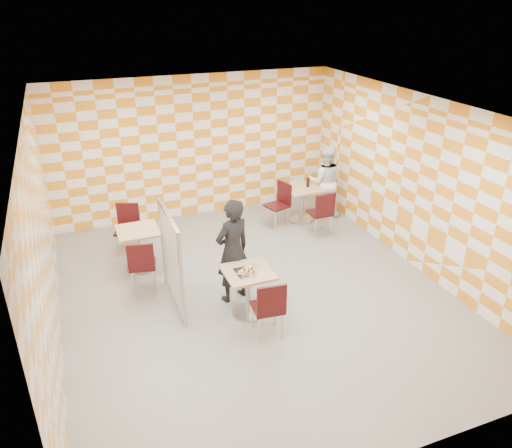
{
  "coord_description": "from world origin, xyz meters",
  "views": [
    {
      "loc": [
        -2.5,
        -6.46,
        4.52
      ],
      "look_at": [
        0.1,
        0.2,
        1.15
      ],
      "focal_mm": 35.0,
      "sensor_mm": 36.0,
      "label": 1
    }
  ],
  "objects_px": {
    "second_table": "(302,198)",
    "chair_empty_far": "(128,224)",
    "man_dark": "(233,251)",
    "chair_main_front": "(269,306)",
    "chair_empty_near": "(142,263)",
    "soda_bottle": "(308,182)",
    "empty_table": "(139,242)",
    "main_table": "(248,285)",
    "man_white": "(325,181)",
    "sport_bottle": "(292,184)",
    "chair_second_front": "(322,210)",
    "partition": "(172,259)",
    "chair_second_side": "(280,201)"
  },
  "relations": [
    {
      "from": "second_table",
      "to": "chair_empty_far",
      "type": "xyz_separation_m",
      "value": [
        -3.64,
        -0.02,
        0.04
      ]
    },
    {
      "from": "man_dark",
      "to": "chair_empty_far",
      "type": "bearing_deg",
      "value": -78.73
    },
    {
      "from": "chair_main_front",
      "to": "chair_empty_near",
      "type": "relative_size",
      "value": 1.0
    },
    {
      "from": "soda_bottle",
      "to": "empty_table",
      "type": "bearing_deg",
      "value": -167.86
    },
    {
      "from": "chair_empty_far",
      "to": "man_dark",
      "type": "distance_m",
      "value": 2.63
    },
    {
      "from": "main_table",
      "to": "second_table",
      "type": "bearing_deg",
      "value": 50.85
    },
    {
      "from": "man_white",
      "to": "sport_bottle",
      "type": "height_order",
      "value": "man_white"
    },
    {
      "from": "chair_empty_near",
      "to": "man_dark",
      "type": "xyz_separation_m",
      "value": [
        1.31,
        -0.7,
        0.31
      ]
    },
    {
      "from": "main_table",
      "to": "chair_second_front",
      "type": "height_order",
      "value": "chair_second_front"
    },
    {
      "from": "empty_table",
      "to": "man_white",
      "type": "height_order",
      "value": "man_white"
    },
    {
      "from": "chair_empty_near",
      "to": "partition",
      "type": "xyz_separation_m",
      "value": [
        0.39,
        -0.5,
        0.25
      ]
    },
    {
      "from": "chair_main_front",
      "to": "chair_empty_far",
      "type": "height_order",
      "value": "same"
    },
    {
      "from": "second_table",
      "to": "sport_bottle",
      "type": "height_order",
      "value": "sport_bottle"
    },
    {
      "from": "partition",
      "to": "soda_bottle",
      "type": "height_order",
      "value": "partition"
    },
    {
      "from": "soda_bottle",
      "to": "man_dark",
      "type": "bearing_deg",
      "value": -136.87
    },
    {
      "from": "sport_bottle",
      "to": "soda_bottle",
      "type": "xyz_separation_m",
      "value": [
        0.34,
        -0.07,
        0.01
      ]
    },
    {
      "from": "empty_table",
      "to": "chair_second_front",
      "type": "bearing_deg",
      "value": -0.24
    },
    {
      "from": "empty_table",
      "to": "man_white",
      "type": "relative_size",
      "value": 0.48
    },
    {
      "from": "chair_empty_far",
      "to": "soda_bottle",
      "type": "relative_size",
      "value": 4.02
    },
    {
      "from": "chair_main_front",
      "to": "chair_empty_far",
      "type": "relative_size",
      "value": 1.0
    },
    {
      "from": "sport_bottle",
      "to": "partition",
      "type": "bearing_deg",
      "value": -144.4
    },
    {
      "from": "chair_second_side",
      "to": "chair_empty_near",
      "type": "xyz_separation_m",
      "value": [
        -3.12,
        -1.56,
        0.0
      ]
    },
    {
      "from": "partition",
      "to": "man_white",
      "type": "distance_m",
      "value": 4.41
    },
    {
      "from": "partition",
      "to": "man_dark",
      "type": "bearing_deg",
      "value": -12.45
    },
    {
      "from": "empty_table",
      "to": "main_table",
      "type": "bearing_deg",
      "value": -57.25
    },
    {
      "from": "man_white",
      "to": "sport_bottle",
      "type": "bearing_deg",
      "value": 24.12
    },
    {
      "from": "main_table",
      "to": "partition",
      "type": "distance_m",
      "value": 1.24
    },
    {
      "from": "chair_main_front",
      "to": "sport_bottle",
      "type": "distance_m",
      "value": 4.07
    },
    {
      "from": "chair_second_front",
      "to": "man_dark",
      "type": "distance_m",
      "value": 2.84
    },
    {
      "from": "man_dark",
      "to": "second_table",
      "type": "bearing_deg",
      "value": -154.19
    },
    {
      "from": "main_table",
      "to": "empty_table",
      "type": "relative_size",
      "value": 1.0
    },
    {
      "from": "chair_second_side",
      "to": "man_dark",
      "type": "xyz_separation_m",
      "value": [
        -1.82,
        -2.27,
        0.31
      ]
    },
    {
      "from": "chair_empty_far",
      "to": "man_white",
      "type": "bearing_deg",
      "value": 1.56
    },
    {
      "from": "man_white",
      "to": "chair_main_front",
      "type": "bearing_deg",
      "value": 75.91
    },
    {
      "from": "chair_empty_far",
      "to": "partition",
      "type": "xyz_separation_m",
      "value": [
        0.39,
        -2.06,
        0.25
      ]
    },
    {
      "from": "chair_second_side",
      "to": "chair_empty_near",
      "type": "distance_m",
      "value": 3.49
    },
    {
      "from": "chair_main_front",
      "to": "chair_second_front",
      "type": "relative_size",
      "value": 1.0
    },
    {
      "from": "chair_empty_near",
      "to": "chair_main_front",
      "type": "bearing_deg",
      "value": -52.13
    },
    {
      "from": "chair_empty_far",
      "to": "soda_bottle",
      "type": "height_order",
      "value": "soda_bottle"
    },
    {
      "from": "chair_second_side",
      "to": "chair_empty_near",
      "type": "bearing_deg",
      "value": -153.43
    },
    {
      "from": "chair_main_front",
      "to": "man_dark",
      "type": "distance_m",
      "value": 1.2
    },
    {
      "from": "soda_bottle",
      "to": "man_white",
      "type": "bearing_deg",
      "value": 9.12
    },
    {
      "from": "second_table",
      "to": "chair_main_front",
      "type": "relative_size",
      "value": 0.81
    },
    {
      "from": "chair_main_front",
      "to": "sport_bottle",
      "type": "relative_size",
      "value": 4.62
    },
    {
      "from": "second_table",
      "to": "sport_bottle",
      "type": "bearing_deg",
      "value": 156.06
    },
    {
      "from": "chair_second_front",
      "to": "man_dark",
      "type": "relative_size",
      "value": 0.54
    },
    {
      "from": "partition",
      "to": "man_dark",
      "type": "xyz_separation_m",
      "value": [
        0.92,
        -0.2,
        0.07
      ]
    },
    {
      "from": "second_table",
      "to": "chair_empty_near",
      "type": "distance_m",
      "value": 3.97
    },
    {
      "from": "empty_table",
      "to": "partition",
      "type": "bearing_deg",
      "value": -76.91
    },
    {
      "from": "man_white",
      "to": "empty_table",
      "type": "bearing_deg",
      "value": 35.9
    }
  ]
}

